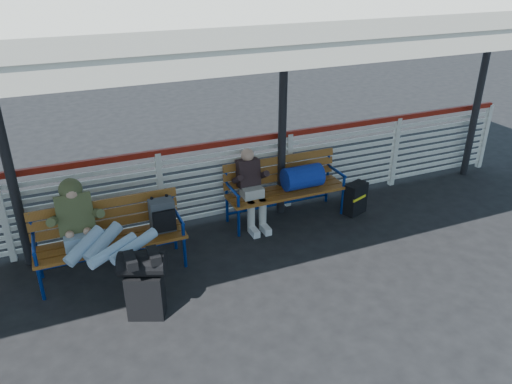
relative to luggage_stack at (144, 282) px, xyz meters
name	(u,v)px	position (x,y,z in m)	size (l,w,h in m)	color
ground	(205,307)	(0.62, -0.12, -0.44)	(60.00, 60.00, 0.00)	black
fence	(160,189)	(0.62, 1.78, 0.22)	(12.08, 0.08, 1.24)	silver
canopy	(165,18)	(0.62, 0.75, 2.60)	(12.60, 3.60, 3.16)	silver
luggage_stack	(144,282)	(0.00, 0.00, 0.00)	(0.56, 0.44, 0.81)	black
bench_left	(123,227)	(-0.03, 1.04, 0.14)	(1.80, 0.56, 0.92)	#934F1C
bench_right	(293,180)	(2.53, 1.45, 0.15)	(1.80, 0.56, 0.92)	#934F1C
traveler_man	(99,238)	(-0.35, 0.69, 0.26)	(0.93, 1.64, 0.77)	#9AB6D0
companion_person	(251,188)	(1.86, 1.44, 0.15)	(0.32, 0.66, 1.15)	#BAB4A8
suitcase_side	(355,198)	(3.46, 1.14, -0.20)	(0.40, 0.33, 0.49)	black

